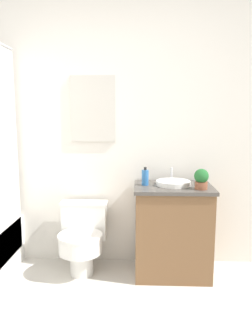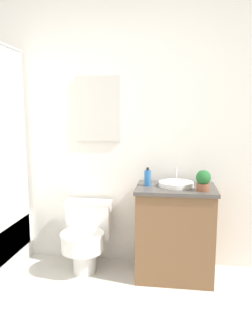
# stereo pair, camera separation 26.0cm
# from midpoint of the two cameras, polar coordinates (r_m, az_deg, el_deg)

# --- Properties ---
(wall_back) EXTENTS (3.38, 0.07, 2.50)m
(wall_back) POSITION_cam_midpoint_polar(r_m,az_deg,el_deg) (3.11, -4.61, 6.47)
(wall_back) COLOR white
(wall_back) RESTS_ON ground_plane
(toilet) EXTENTS (0.42, 0.50, 0.61)m
(toilet) POSITION_cam_midpoint_polar(r_m,az_deg,el_deg) (3.02, -4.59, -11.63)
(toilet) COLOR white
(toilet) RESTS_ON ground_plane
(vanity) EXTENTS (0.67, 0.48, 0.80)m
(vanity) POSITION_cam_midpoint_polar(r_m,az_deg,el_deg) (2.93, 11.08, -10.91)
(vanity) COLOR brown
(vanity) RESTS_ON ground_plane
(sink) EXTENTS (0.30, 0.33, 0.13)m
(sink) POSITION_cam_midpoint_polar(r_m,az_deg,el_deg) (2.83, 11.32, -2.77)
(sink) COLOR white
(sink) RESTS_ON vanity
(soap_bottle) EXTENTS (0.06, 0.06, 0.16)m
(soap_bottle) POSITION_cam_midpoint_polar(r_m,az_deg,el_deg) (2.82, 6.43, -1.72)
(soap_bottle) COLOR #2D6BB2
(soap_bottle) RESTS_ON vanity
(potted_plant) EXTENTS (0.12, 0.12, 0.17)m
(potted_plant) POSITION_cam_midpoint_polar(r_m,az_deg,el_deg) (2.70, 16.02, -2.09)
(potted_plant) COLOR brown
(potted_plant) RESTS_ON vanity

